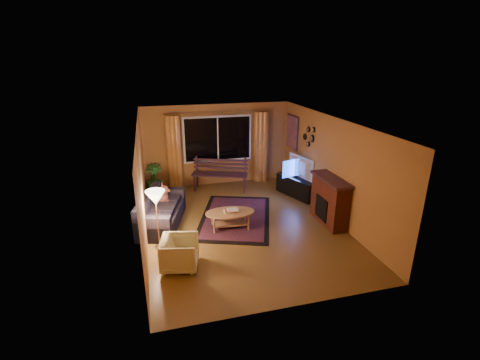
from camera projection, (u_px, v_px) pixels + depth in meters
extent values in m
cube|color=brown|center=(243.00, 225.00, 8.41)|extent=(4.50, 6.00, 0.02)
cube|color=white|center=(244.00, 122.00, 7.55)|extent=(4.50, 6.00, 0.02)
cube|color=#B87C3C|center=(218.00, 145.00, 10.71)|extent=(4.50, 0.02, 2.50)
cube|color=#B87C3C|center=(142.00, 185.00, 7.44)|extent=(0.02, 6.00, 2.50)
cube|color=#B87C3C|center=(332.00, 168.00, 8.52)|extent=(0.02, 6.00, 2.50)
cube|color=black|center=(218.00, 139.00, 10.59)|extent=(2.00, 0.02, 1.30)
cylinder|color=#BF8C3F|center=(218.00, 113.00, 10.27)|extent=(3.20, 0.03, 0.03)
cylinder|color=orange|center=(174.00, 153.00, 10.32)|extent=(0.36, 0.36, 2.24)
cylinder|color=orange|center=(260.00, 147.00, 10.97)|extent=(0.36, 0.36, 2.24)
cube|color=#361E28|center=(220.00, 182.00, 10.49)|extent=(1.72, 1.04, 0.50)
imported|color=#235B1E|center=(154.00, 179.00, 10.20)|extent=(0.54, 0.54, 0.88)
cube|color=black|center=(162.00, 210.00, 8.31)|extent=(1.30, 2.03, 0.76)
imported|color=beige|center=(180.00, 252.00, 6.62)|extent=(0.77, 0.80, 0.69)
cylinder|color=#BF8C3F|center=(157.00, 220.00, 7.21)|extent=(0.25, 0.25, 1.28)
cube|color=maroon|center=(236.00, 217.00, 8.79)|extent=(2.50, 3.09, 0.02)
cylinder|color=tan|center=(230.00, 220.00, 8.19)|extent=(1.26, 1.26, 0.42)
cube|color=black|center=(297.00, 187.00, 10.05)|extent=(0.88, 1.40, 0.55)
imported|color=black|center=(298.00, 167.00, 9.85)|extent=(0.41, 1.08, 0.62)
cube|color=maroon|center=(330.00, 202.00, 8.35)|extent=(0.40, 1.20, 1.10)
cube|color=#E15A19|center=(292.00, 132.00, 10.60)|extent=(0.04, 0.76, 0.96)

